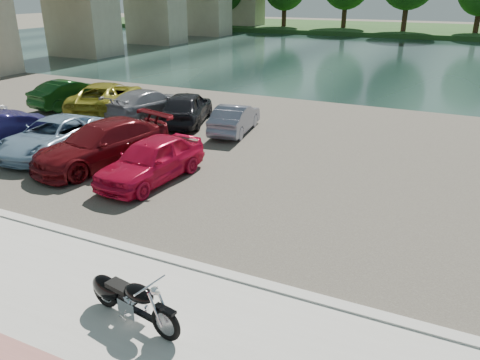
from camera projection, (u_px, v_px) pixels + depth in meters
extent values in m
plane|color=#595447|center=(116.00, 312.00, 9.36)|extent=(200.00, 200.00, 0.00)
cube|color=#B9B6AE|center=(80.00, 342.00, 8.50)|extent=(60.00, 6.00, 0.10)
cube|color=#B9B6AE|center=(171.00, 261.00, 11.00)|extent=(60.00, 0.30, 0.14)
cube|color=#443E37|center=(296.00, 151.00, 18.55)|extent=(60.00, 18.00, 0.04)
cube|color=#182B28|center=(400.00, 60.00, 42.81)|extent=(120.00, 40.00, 0.00)
cube|color=#1B4017|center=(430.00, 30.00, 69.46)|extent=(120.00, 24.00, 0.60)
cube|color=tan|center=(82.00, 16.00, 44.17)|extent=(6.00, 4.00, 7.20)
cube|color=tan|center=(156.00, 11.00, 54.21)|extent=(6.00, 4.00, 7.20)
cube|color=tan|center=(206.00, 8.00, 64.24)|extent=(6.00, 4.00, 7.20)
cube|color=tan|center=(243.00, 5.00, 74.28)|extent=(6.00, 4.00, 7.20)
cylinder|color=#382214|center=(228.00, 10.00, 74.19)|extent=(0.70, 0.70, 4.50)
cylinder|color=#382214|center=(284.00, 9.00, 71.71)|extent=(0.70, 0.70, 4.95)
cylinder|color=#382214|center=(345.00, 9.00, 69.23)|extent=(0.70, 0.70, 5.40)
cylinder|color=#382214|center=(406.00, 9.00, 63.23)|extent=(0.70, 0.70, 5.85)
cylinder|color=#382214|center=(478.00, 15.00, 61.10)|extent=(0.70, 0.70, 4.50)
torus|color=black|center=(166.00, 324.00, 8.38)|extent=(0.69, 0.24, 0.68)
torus|color=black|center=(105.00, 292.00, 9.26)|extent=(0.69, 0.24, 0.68)
cylinder|color=#B2B2B7|center=(166.00, 324.00, 8.38)|extent=(0.46, 0.14, 0.46)
cylinder|color=#B2B2B7|center=(105.00, 292.00, 9.26)|extent=(0.46, 0.14, 0.46)
cylinder|color=silver|center=(155.00, 310.00, 8.26)|extent=(0.33, 0.11, 0.63)
cylinder|color=silver|center=(163.00, 304.00, 8.41)|extent=(0.33, 0.11, 0.63)
cylinder|color=silver|center=(150.00, 285.00, 8.29)|extent=(0.17, 0.74, 0.04)
sphere|color=silver|center=(154.00, 291.00, 8.27)|extent=(0.19, 0.19, 0.16)
sphere|color=silver|center=(157.00, 292.00, 8.23)|extent=(0.13, 0.13, 0.11)
cube|color=black|center=(165.00, 310.00, 8.26)|extent=(0.47, 0.22, 0.06)
cube|color=black|center=(134.00, 310.00, 8.84)|extent=(1.20, 0.31, 0.08)
cube|color=silver|center=(132.00, 306.00, 8.84)|extent=(0.50, 0.39, 0.34)
cylinder|color=silver|center=(135.00, 299.00, 8.71)|extent=(0.27, 0.22, 0.27)
cylinder|color=silver|center=(128.00, 295.00, 8.82)|extent=(0.27, 0.22, 0.27)
ellipsoid|color=black|center=(139.00, 294.00, 8.58)|extent=(0.73, 0.47, 0.32)
cube|color=black|center=(120.00, 286.00, 8.88)|extent=(0.59, 0.37, 0.10)
ellipsoid|color=black|center=(106.00, 288.00, 9.19)|extent=(0.78, 0.46, 0.50)
cube|color=black|center=(105.00, 290.00, 9.24)|extent=(0.43, 0.25, 0.30)
cylinder|color=silver|center=(128.00, 301.00, 9.17)|extent=(1.10, 0.28, 0.09)
cylinder|color=silver|center=(128.00, 298.00, 9.14)|extent=(1.10, 0.28, 0.09)
cylinder|color=#B2B2B7|center=(122.00, 318.00, 8.84)|extent=(0.05, 0.14, 0.22)
imported|color=#82A1BD|center=(53.00, 136.00, 18.10)|extent=(2.60, 5.00, 1.35)
imported|color=#610D13|center=(103.00, 144.00, 16.89)|extent=(3.47, 5.68, 1.54)
imported|color=#BF0C31|center=(151.00, 160.00, 15.44)|extent=(2.05, 4.40, 1.46)
imported|color=#0F3911|center=(71.00, 93.00, 25.30)|extent=(2.23, 4.57, 1.44)
imported|color=olive|center=(107.00, 97.00, 24.25)|extent=(4.14, 6.05, 1.54)
imported|color=gray|center=(148.00, 103.00, 23.24)|extent=(2.54, 4.97, 1.38)
imported|color=black|center=(187.00, 107.00, 22.11)|extent=(3.06, 4.84, 1.53)
imported|color=slate|center=(235.00, 118.00, 20.77)|extent=(1.88, 3.98, 1.26)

